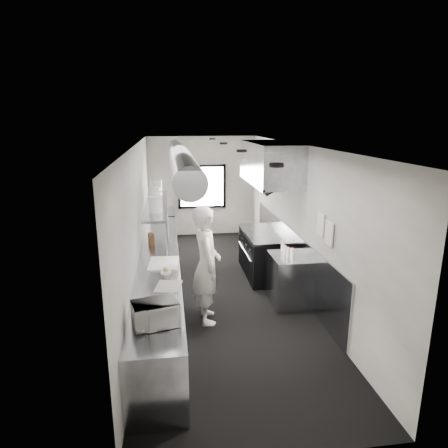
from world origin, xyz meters
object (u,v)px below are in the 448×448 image
object	(u,v)px
prep_counter	(160,283)
plate_stack_b	(156,198)
deli_tub_a	(140,322)
cutting_board	(164,263)
plate_stack_c	(155,195)
pass_shelf	(157,205)
knife_block	(151,239)
plate_stack_d	(156,188)
small_plate	(166,273)
range	(264,254)
squeeze_bottle_e	(283,246)
squeeze_bottle_d	(285,250)
squeeze_bottle_c	(288,252)
plate_stack_a	(155,204)
exhaust_hood	(270,163)
microwave	(155,314)
squeeze_bottle_a	(293,258)
line_cook	(206,265)
bottle_station	(289,280)
far_work_table	(162,228)
squeeze_bottle_b	(292,254)

from	to	relation	value
prep_counter	plate_stack_b	size ratio (longest dim) A/B	20.70
deli_tub_a	cutting_board	world-z (taller)	deli_tub_a
plate_stack_b	plate_stack_c	xyz separation A→B (m)	(-0.02, 0.34, 0.01)
pass_shelf	knife_block	distance (m)	0.85
pass_shelf	plate_stack_d	distance (m)	0.71
small_plate	plate_stack_d	xyz separation A→B (m)	(-0.18, 2.87, 0.86)
range	plate_stack_c	world-z (taller)	plate_stack_c
plate_stack_c	squeeze_bottle_e	xyz separation A→B (m)	(2.32, -1.51, -0.73)
prep_counter	squeeze_bottle_d	distance (m)	2.29
plate_stack_c	squeeze_bottle_c	distance (m)	3.05
range	plate_stack_a	world-z (taller)	plate_stack_a
exhaust_hood	prep_counter	distance (m)	3.20
microwave	squeeze_bottle_a	size ratio (longest dim) A/B	2.61
line_cook	small_plate	distance (m)	0.66
prep_counter	squeeze_bottle_d	size ratio (longest dim) A/B	36.24
bottle_station	squeeze_bottle_e	distance (m)	0.63
knife_block	squeeze_bottle_a	xyz separation A→B (m)	(2.40, -1.38, -0.01)
knife_block	plate_stack_a	bearing A→B (deg)	-66.23
plate_stack_b	plate_stack_d	size ratio (longest dim) A/B	0.73
line_cook	plate_stack_b	xyz separation A→B (m)	(-0.83, 1.89, 0.75)
line_cook	squeeze_bottle_c	distance (m)	1.52
far_work_table	line_cook	world-z (taller)	line_cook
knife_block	squeeze_bottle_c	xyz separation A→B (m)	(2.40, -1.07, -0.02)
range	squeeze_bottle_c	world-z (taller)	squeeze_bottle_c
squeeze_bottle_b	pass_shelf	bearing A→B (deg)	141.24
far_work_table	line_cook	size ratio (longest dim) A/B	0.62
knife_block	plate_stack_d	distance (m)	1.54
range	squeeze_bottle_a	xyz separation A→B (m)	(0.06, -1.73, 0.52)
squeeze_bottle_c	small_plate	bearing A→B (deg)	-167.57
far_work_table	plate_stack_b	bearing A→B (deg)	-91.22
deli_tub_a	squeeze_bottle_a	world-z (taller)	squeeze_bottle_a
pass_shelf	line_cook	xyz separation A→B (m)	(0.82, -2.11, -0.57)
small_plate	plate_stack_b	world-z (taller)	plate_stack_b
plate_stack_a	pass_shelf	bearing A→B (deg)	90.17
exhaust_hood	squeeze_bottle_d	distance (m)	1.91
microwave	cutting_board	size ratio (longest dim) A/B	0.75
cutting_board	squeeze_bottle_c	size ratio (longest dim) A/B	3.78
far_work_table	squeeze_bottle_a	distance (m)	4.82
small_plate	far_work_table	bearing A→B (deg)	91.62
small_plate	knife_block	xyz separation A→B (m)	(-0.28, 1.53, 0.10)
small_plate	plate_stack_c	xyz separation A→B (m)	(-0.19, 2.31, 0.82)
squeeze_bottle_c	plate_stack_c	bearing A→B (deg)	141.50
bottle_station	squeeze_bottle_d	size ratio (longest dim) A/B	5.44
cutting_board	plate_stack_a	xyz separation A→B (m)	(-0.13, 0.97, 0.81)
squeeze_bottle_c	squeeze_bottle_d	distance (m)	0.13
prep_counter	squeeze_bottle_d	xyz separation A→B (m)	(2.23, -0.09, 0.53)
squeeze_bottle_d	pass_shelf	bearing A→B (deg)	144.97
bottle_station	squeeze_bottle_d	bearing A→B (deg)	122.96
knife_block	plate_stack_b	xyz separation A→B (m)	(0.10, 0.44, 0.71)
line_cook	cutting_board	size ratio (longest dim) A/B	3.00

